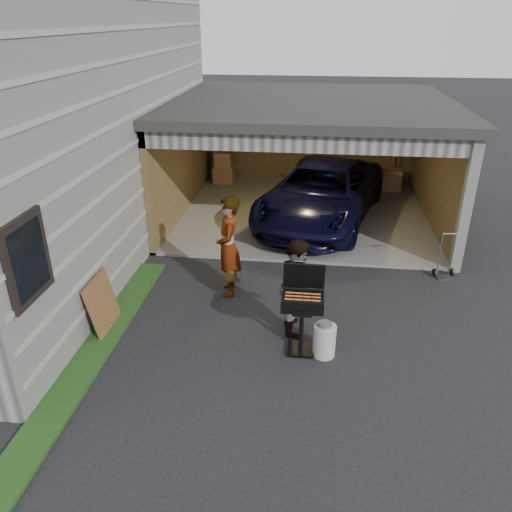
# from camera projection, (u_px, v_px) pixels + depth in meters

# --- Properties ---
(ground) EXTENTS (80.00, 80.00, 0.00)m
(ground) POSITION_uv_depth(u_px,v_px,m) (239.00, 365.00, 7.42)
(ground) COLOR black
(ground) RESTS_ON ground
(groundcover_strip) EXTENTS (0.50, 8.00, 0.06)m
(groundcover_strip) POSITION_uv_depth(u_px,v_px,m) (64.00, 397.00, 6.76)
(groundcover_strip) COLOR #193814
(groundcover_strip) RESTS_ON ground
(garage) EXTENTS (6.80, 6.30, 2.90)m
(garage) POSITION_uv_depth(u_px,v_px,m) (308.00, 140.00, 12.60)
(garage) COLOR #605E59
(garage) RESTS_ON ground
(minivan) EXTENTS (3.56, 5.52, 1.41)m
(minivan) POSITION_uv_depth(u_px,v_px,m) (321.00, 195.00, 12.27)
(minivan) COLOR black
(minivan) RESTS_ON ground
(woman) EXTENTS (0.57, 0.76, 1.88)m
(woman) POSITION_uv_depth(u_px,v_px,m) (228.00, 247.00, 8.98)
(woman) COLOR silver
(woman) RESTS_ON ground
(man) EXTENTS (0.71, 0.85, 1.60)m
(man) POSITION_uv_depth(u_px,v_px,m) (298.00, 285.00, 7.99)
(man) COLOR #432A1A
(man) RESTS_ON ground
(bbq_grill) EXTENTS (0.62, 0.55, 1.39)m
(bbq_grill) POSITION_uv_depth(u_px,v_px,m) (303.00, 304.00, 7.43)
(bbq_grill) COLOR black
(bbq_grill) RESTS_ON ground
(propane_tank) EXTENTS (0.44, 0.44, 0.52)m
(propane_tank) POSITION_uv_depth(u_px,v_px,m) (324.00, 340.00, 7.55)
(propane_tank) COLOR silver
(propane_tank) RESTS_ON ground
(plywood_panel) EXTENTS (0.23, 0.84, 0.93)m
(plywood_panel) POSITION_uv_depth(u_px,v_px,m) (102.00, 304.00, 8.10)
(plywood_panel) COLOR brown
(plywood_panel) RESTS_ON ground
(hand_truck) EXTENTS (0.41, 0.33, 0.94)m
(hand_truck) POSITION_uv_depth(u_px,v_px,m) (444.00, 269.00, 9.86)
(hand_truck) COLOR slate
(hand_truck) RESTS_ON ground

